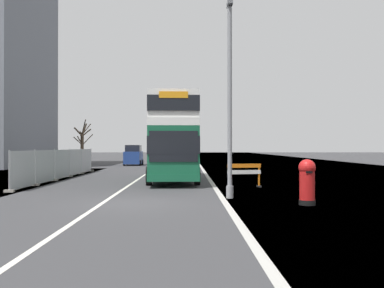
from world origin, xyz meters
name	(u,v)px	position (x,y,z in m)	size (l,w,h in m)	color
ground	(152,204)	(0.65, 0.09, -0.05)	(140.00, 280.00, 0.10)	#38383A
double_decker_bus	(172,138)	(1.05, 10.79, 2.62)	(3.19, 11.00, 4.92)	#145638
lamppost_foreground	(230,105)	(3.66, 1.44, 3.72)	(0.29, 0.70, 7.90)	gray
red_pillar_postbox	(307,180)	(6.20, -0.62, 0.89)	(0.60, 0.60, 1.62)	black
roadworks_barrier	(244,172)	(4.84, 6.16, 0.77)	(1.77, 0.77, 1.20)	orange
construction_site_fence	(62,165)	(-6.07, 12.31, 0.91)	(0.44, 17.20, 1.91)	#A8AAAD
car_oncoming_near	(170,158)	(0.35, 25.33, 1.00)	(2.03, 3.93, 2.15)	silver
car_receding_mid	(133,156)	(-3.98, 32.77, 1.05)	(1.92, 3.92, 2.23)	navy
bare_tree_far_verge_near	(82,144)	(-10.68, 37.33, 2.34)	(2.19, 3.30, 5.25)	#4C3D2D
bare_tree_far_verge_mid	(82,145)	(-10.62, 36.98, 2.31)	(2.09, 2.75, 4.91)	#4C3D2D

